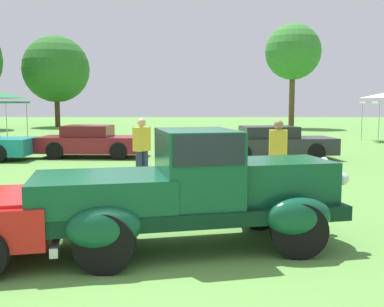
{
  "coord_description": "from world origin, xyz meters",
  "views": [
    {
      "loc": [
        0.54,
        -5.72,
        2.07
      ],
      "look_at": [
        0.42,
        3.62,
        1.02
      ],
      "focal_mm": 42.09,
      "sensor_mm": 36.0,
      "label": 1
    }
  ],
  "objects_px": {
    "show_car_burgundy": "(91,142)",
    "spectator_far_side": "(142,149)",
    "feature_pickup_truck": "(192,188)",
    "spectator_by_row": "(278,154)",
    "show_car_charcoal": "(272,143)"
  },
  "relations": [
    {
      "from": "show_car_burgundy",
      "to": "spectator_far_side",
      "type": "height_order",
      "value": "spectator_far_side"
    },
    {
      "from": "feature_pickup_truck",
      "to": "spectator_far_side",
      "type": "distance_m",
      "value": 5.21
    },
    {
      "from": "show_car_burgundy",
      "to": "spectator_by_row",
      "type": "distance_m",
      "value": 9.02
    },
    {
      "from": "show_car_charcoal",
      "to": "feature_pickup_truck",
      "type": "bearing_deg",
      "value": -105.51
    },
    {
      "from": "show_car_charcoal",
      "to": "spectator_far_side",
      "type": "height_order",
      "value": "spectator_far_side"
    },
    {
      "from": "show_car_burgundy",
      "to": "show_car_charcoal",
      "type": "distance_m",
      "value": 6.85
    },
    {
      "from": "feature_pickup_truck",
      "to": "show_car_charcoal",
      "type": "bearing_deg",
      "value": 74.49
    },
    {
      "from": "show_car_charcoal",
      "to": "spectator_by_row",
      "type": "height_order",
      "value": "spectator_by_row"
    },
    {
      "from": "spectator_far_side",
      "to": "show_car_burgundy",
      "type": "bearing_deg",
      "value": 114.79
    },
    {
      "from": "feature_pickup_truck",
      "to": "spectator_far_side",
      "type": "bearing_deg",
      "value": 104.83
    },
    {
      "from": "spectator_by_row",
      "to": "spectator_far_side",
      "type": "height_order",
      "value": "same"
    },
    {
      "from": "show_car_burgundy",
      "to": "spectator_by_row",
      "type": "relative_size",
      "value": 2.37
    },
    {
      "from": "spectator_far_side",
      "to": "spectator_by_row",
      "type": "bearing_deg",
      "value": -18.06
    },
    {
      "from": "spectator_by_row",
      "to": "spectator_far_side",
      "type": "xyz_separation_m",
      "value": [
        -3.26,
        1.06,
        0.0
      ]
    },
    {
      "from": "show_car_burgundy",
      "to": "show_car_charcoal",
      "type": "height_order",
      "value": "same"
    }
  ]
}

